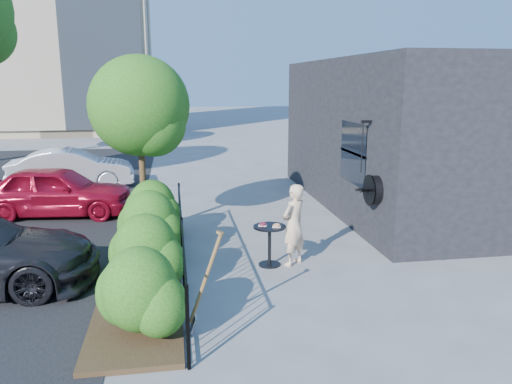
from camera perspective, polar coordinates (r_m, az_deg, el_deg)
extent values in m
plane|color=gray|center=(9.31, 1.07, -9.02)|extent=(120.00, 120.00, 0.00)
cube|color=black|center=(14.89, 19.17, 6.39)|extent=(6.00, 9.00, 4.00)
cube|color=black|center=(11.77, 11.07, 4.40)|extent=(0.04, 1.60, 1.40)
cube|color=black|center=(11.77, 11.09, 4.40)|extent=(0.05, 1.70, 0.06)
cylinder|color=black|center=(10.46, 13.33, 0.22)|extent=(0.18, 0.60, 0.60)
cylinder|color=black|center=(10.42, 12.82, 0.20)|extent=(0.03, 0.64, 0.64)
cube|color=black|center=(10.72, 12.56, 7.85)|extent=(0.25, 0.06, 0.06)
cylinder|color=black|center=(10.74, 12.03, 4.94)|extent=(0.02, 0.02, 1.05)
cylinder|color=black|center=(6.22, -7.80, -15.12)|extent=(0.05, 0.05, 1.10)
cylinder|color=black|center=(8.99, -8.42, -6.24)|extent=(0.05, 0.05, 1.10)
cylinder|color=black|center=(11.87, -8.73, -1.60)|extent=(0.05, 0.05, 1.10)
cube|color=black|center=(8.83, -8.52, -3.11)|extent=(0.03, 6.00, 0.03)
cube|color=black|center=(9.14, -8.33, -8.92)|extent=(0.03, 6.00, 0.03)
cylinder|color=black|center=(6.31, -7.83, -14.70)|extent=(0.02, 0.02, 1.04)
cylinder|color=black|center=(6.49, -7.88, -13.90)|extent=(0.02, 0.02, 1.04)
cylinder|color=black|center=(6.67, -7.94, -13.13)|extent=(0.02, 0.02, 1.04)
cylinder|color=black|center=(6.85, -7.99, -12.41)|extent=(0.02, 0.02, 1.04)
cylinder|color=black|center=(7.03, -8.04, -11.73)|extent=(0.02, 0.02, 1.04)
cylinder|color=black|center=(7.21, -8.08, -11.08)|extent=(0.02, 0.02, 1.04)
cylinder|color=black|center=(7.39, -8.13, -10.46)|extent=(0.02, 0.02, 1.04)
cylinder|color=black|center=(7.58, -8.17, -9.87)|extent=(0.02, 0.02, 1.04)
cylinder|color=black|center=(7.76, -8.21, -9.31)|extent=(0.02, 0.02, 1.04)
cylinder|color=black|center=(7.95, -8.24, -8.78)|extent=(0.02, 0.02, 1.04)
cylinder|color=black|center=(8.14, -8.28, -8.27)|extent=(0.02, 0.02, 1.04)
cylinder|color=black|center=(8.33, -8.31, -7.78)|extent=(0.02, 0.02, 1.04)
cylinder|color=black|center=(8.51, -8.34, -7.32)|extent=(0.02, 0.02, 1.04)
cylinder|color=black|center=(8.70, -8.37, -6.88)|extent=(0.02, 0.02, 1.04)
cylinder|color=black|center=(8.89, -8.40, -6.45)|extent=(0.02, 0.02, 1.04)
cylinder|color=black|center=(9.08, -8.43, -6.04)|extent=(0.02, 0.02, 1.04)
cylinder|color=black|center=(9.27, -8.46, -5.65)|extent=(0.02, 0.02, 1.04)
cylinder|color=black|center=(9.46, -8.48, -5.27)|extent=(0.02, 0.02, 1.04)
cylinder|color=black|center=(9.65, -8.51, -4.91)|extent=(0.02, 0.02, 1.04)
cylinder|color=black|center=(9.84, -8.53, -4.57)|extent=(0.02, 0.02, 1.04)
cylinder|color=black|center=(10.03, -8.55, -4.23)|extent=(0.02, 0.02, 1.04)
cylinder|color=black|center=(10.22, -8.58, -3.91)|extent=(0.02, 0.02, 1.04)
cylinder|color=black|center=(10.42, -8.60, -3.60)|extent=(0.02, 0.02, 1.04)
cylinder|color=black|center=(10.61, -8.62, -3.30)|extent=(0.02, 0.02, 1.04)
cylinder|color=black|center=(10.80, -8.64, -3.02)|extent=(0.02, 0.02, 1.04)
cylinder|color=black|center=(10.99, -8.66, -2.74)|extent=(0.02, 0.02, 1.04)
cylinder|color=black|center=(11.19, -8.67, -2.47)|extent=(0.02, 0.02, 1.04)
cylinder|color=black|center=(11.38, -8.69, -2.21)|extent=(0.02, 0.02, 1.04)
cylinder|color=black|center=(11.57, -8.71, -1.96)|extent=(0.02, 0.02, 1.04)
cylinder|color=black|center=(11.77, -8.72, -1.72)|extent=(0.02, 0.02, 1.04)
cube|color=#382616|center=(9.18, -12.74, -9.40)|extent=(1.30, 6.00, 0.08)
ellipsoid|color=#1F5212|center=(6.89, -13.14, -11.08)|extent=(1.10, 1.10, 1.24)
ellipsoid|color=#1F5212|center=(8.38, -12.49, -6.72)|extent=(1.10, 1.10, 1.24)
ellipsoid|color=#1F5212|center=(9.81, -12.07, -3.85)|extent=(1.10, 1.10, 1.24)
ellipsoid|color=#1F5212|center=(11.16, -11.78, -1.84)|extent=(1.10, 1.10, 1.24)
cylinder|color=#3F2B19|center=(11.55, -12.79, 1.14)|extent=(0.14, 0.14, 2.40)
sphere|color=#1F5212|center=(11.35, -13.20, 9.29)|extent=(2.20, 2.20, 2.20)
sphere|color=#1F5212|center=(11.16, -11.62, 7.61)|extent=(1.43, 1.43, 1.43)
cylinder|color=black|center=(9.35, 1.57, -4.00)|extent=(0.62, 0.62, 0.03)
cylinder|color=black|center=(9.47, 1.56, -6.20)|extent=(0.06, 0.06, 0.74)
cylinder|color=black|center=(9.59, 1.54, -8.27)|extent=(0.41, 0.41, 0.03)
cube|color=white|center=(9.38, 0.77, -3.83)|extent=(0.19, 0.19, 0.01)
cube|color=white|center=(9.30, 2.38, -3.96)|extent=(0.19, 0.19, 0.01)
torus|color=#520D1F|center=(9.37, 0.77, -3.67)|extent=(0.14, 0.14, 0.05)
torus|color=tan|center=(9.30, 2.38, -3.81)|extent=(0.14, 0.14, 0.05)
imported|color=beige|center=(9.43, 4.33, -3.77)|extent=(0.68, 0.65, 1.56)
cylinder|color=brown|center=(6.94, -5.76, -9.75)|extent=(0.50, 0.05, 1.29)
cube|color=gray|center=(7.22, -7.22, -14.89)|extent=(0.12, 0.19, 0.27)
cylinder|color=brown|center=(6.74, -4.13, -4.66)|extent=(0.11, 0.11, 0.07)
imported|color=#A70D28|center=(13.85, -21.84, 0.11)|extent=(3.98, 1.96, 1.31)
imported|color=silver|center=(17.28, -20.28, 2.52)|extent=(3.99, 1.71, 1.28)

